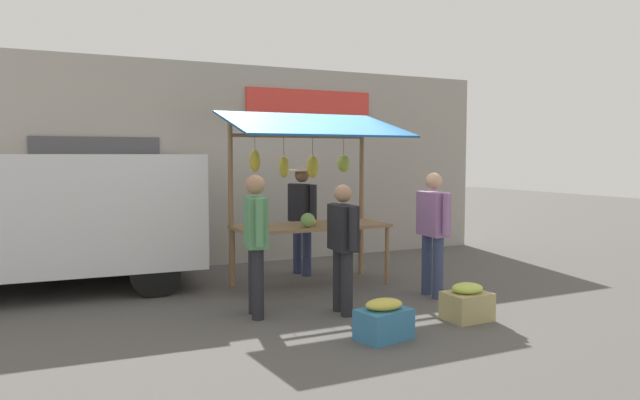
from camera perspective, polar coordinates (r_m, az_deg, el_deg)
The scene contains 10 objects.
ground_plane at distance 8.60m, azimuth -0.88°, elevation -8.20°, with size 40.00×40.00×0.00m, color #514F4C.
street_backdrop at distance 10.41m, azimuth -6.22°, elevation 3.39°, with size 9.00×0.30×3.40m.
market_stall at distance 8.42m, azimuth -1.00°, elevation 2.15°, with size 2.50×1.46×2.50m.
vendor_with_sunhat at distance 9.20m, azimuth -1.75°, elevation -1.10°, with size 0.43×0.71×1.68m.
shopper_with_ponytail at distance 6.93m, azimuth 2.22°, elevation -3.93°, with size 0.26×0.66×1.53m.
shopper_with_shopping_bag at distance 7.90m, azimuth 10.84°, elevation -2.41°, with size 0.26×0.70×1.64m.
shopper_in_striped_shirt at distance 6.83m, azimuth -6.23°, elevation -3.38°, with size 0.31×0.69×1.64m.
parked_van at distance 8.84m, azimuth -27.11°, elevation -0.97°, with size 4.50×2.10×1.88m.
produce_crate_near at distance 6.99m, azimuth 14.00°, elevation -9.62°, with size 0.50×0.41×0.43m.
produce_crate_side at distance 6.14m, azimuth 6.17°, elevation -11.50°, with size 0.59×0.46×0.42m.
Camera 1 is at (3.54, 7.61, 1.86)m, focal length 33.15 mm.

